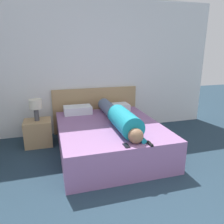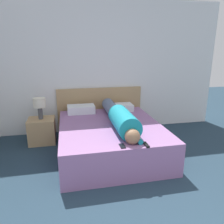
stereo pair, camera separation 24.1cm
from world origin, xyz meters
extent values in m
cube|color=white|center=(0.00, 3.84, 1.30)|extent=(5.14, 0.06, 2.60)
cube|color=#936699|center=(0.03, 2.71, 0.25)|extent=(1.62, 1.91, 0.49)
cube|color=tan|center=(0.03, 3.77, 0.45)|extent=(1.74, 0.04, 0.91)
cube|color=tan|center=(-1.12, 3.35, 0.23)|extent=(0.47, 0.41, 0.46)
cylinder|color=#4C4C51|center=(-1.12, 3.35, 0.57)|extent=(0.08, 0.08, 0.22)
cylinder|color=beige|center=(-1.12, 3.35, 0.76)|extent=(0.22, 0.22, 0.16)
sphere|color=#936B4C|center=(0.16, 1.92, 0.59)|extent=(0.20, 0.20, 0.20)
cylinder|color=teal|center=(0.16, 2.35, 0.65)|extent=(0.32, 0.75, 0.32)
cylinder|color=slate|center=(0.16, 3.17, 0.61)|extent=(0.23, 0.89, 0.23)
cylinder|color=teal|center=(0.26, 1.97, 0.53)|extent=(0.07, 0.22, 0.07)
cube|color=white|center=(-0.38, 3.47, 0.56)|extent=(0.51, 0.31, 0.14)
cube|color=white|center=(0.38, 3.47, 0.56)|extent=(0.49, 0.31, 0.13)
cube|color=black|center=(0.32, 1.83, 0.50)|extent=(0.04, 0.15, 0.02)
cube|color=black|center=(0.01, 1.87, 0.50)|extent=(0.06, 0.13, 0.01)
camera|label=1|loc=(-0.87, -0.51, 1.69)|focal=35.00mm
camera|label=2|loc=(-0.63, -0.57, 1.69)|focal=35.00mm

